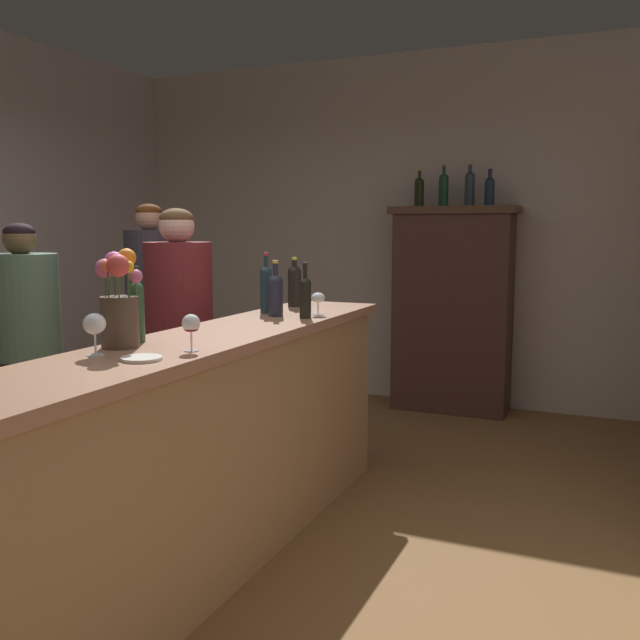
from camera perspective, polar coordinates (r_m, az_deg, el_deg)
floor at (r=3.61m, az=-12.26°, el=-17.25°), size 8.33×8.33×0.00m
wall_back at (r=6.22m, az=5.34°, el=7.37°), size 4.93×0.12×2.97m
bar_counter at (r=3.21m, az=-8.69°, el=-10.34°), size 0.53×2.92×1.04m
display_cabinet at (r=5.78m, az=10.82°, el=1.16°), size 1.01×0.42×1.68m
wine_bottle_riesling at (r=3.67m, az=-3.67°, el=2.25°), size 0.08×0.08×0.30m
wine_bottle_syrah at (r=2.93m, az=-14.81°, el=0.93°), size 0.06×0.06×0.31m
wine_bottle_chardonnay at (r=4.12m, az=-2.11°, el=3.00°), size 0.08×0.08×0.29m
wine_bottle_malbec at (r=3.58m, az=-1.22°, el=2.05°), size 0.06×0.06×0.29m
wine_bottle_pinot at (r=3.80m, az=-4.45°, el=2.71°), size 0.07×0.07×0.33m
wine_glass_front at (r=3.72m, az=-0.16°, el=1.78°), size 0.08×0.08×0.12m
wine_glass_mid at (r=2.67m, az=-10.55°, el=-0.44°), size 0.07×0.07×0.14m
wine_glass_rear at (r=2.67m, az=-18.04°, el=-0.39°), size 0.08×0.08×0.16m
flower_arrangement at (r=2.81m, az=-16.19°, el=1.41°), size 0.17×0.19×0.39m
cheese_plate at (r=2.54m, az=-14.43°, el=-3.08°), size 0.15×0.15×0.01m
display_bottle_left at (r=5.82m, az=8.15°, el=10.49°), size 0.08×0.08×0.31m
display_bottle_midleft at (r=5.77m, az=10.12°, el=10.62°), size 0.08×0.08×0.33m
display_bottle_center at (r=5.73m, az=12.20°, el=10.63°), size 0.08×0.08×0.34m
display_bottle_midright at (r=5.69m, az=13.76°, el=10.36°), size 0.08×0.08×0.29m
patron_tall at (r=4.27m, az=-23.02°, el=-2.17°), size 0.39×0.39×1.53m
patron_by_cabinet at (r=4.06m, az=-11.46°, el=-1.43°), size 0.38×0.38×1.62m
patron_in_navy at (r=5.01m, az=-13.63°, el=0.61°), size 0.35×0.35×1.67m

